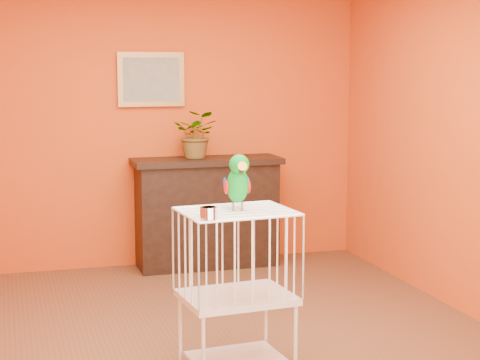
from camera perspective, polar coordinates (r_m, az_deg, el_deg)
name	(u,v)px	position (r m, az deg, el deg)	size (l,w,h in m)	color
ground	(212,340)	(5.65, -1.97, -11.30)	(4.50, 4.50, 0.00)	brown
room_shell	(211,110)	(5.33, -2.06, 4.97)	(4.50, 4.50, 4.50)	#D14613
console_cabinet	(207,212)	(7.51, -2.37, -2.31)	(1.38, 0.50, 1.02)	black
potted_plant	(196,139)	(7.46, -3.18, 2.92)	(0.40, 0.45, 0.35)	#26722D
framed_picture	(151,79)	(7.49, -6.34, 7.13)	(0.62, 0.04, 0.50)	#A6793B
birdcage	(237,289)	(4.94, -0.24, -7.75)	(0.70, 0.56, 1.01)	white
feed_cup	(208,213)	(4.55, -2.26, -2.36)	(0.10, 0.10, 0.07)	silver
parrot	(238,181)	(4.83, -0.16, -0.09)	(0.17, 0.31, 0.35)	#59544C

